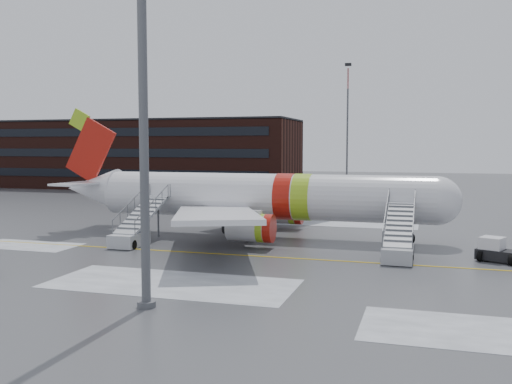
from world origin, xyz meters
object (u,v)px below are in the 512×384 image
(airliner, at_px, (252,197))
(airstair_fwd, at_px, (398,244))
(light_mast_near, at_px, (142,42))
(airstair_aft, at_px, (134,231))
(pushback_tug, at_px, (497,251))

(airliner, relative_size, airstair_fwd, 4.55)
(airstair_fwd, bearing_deg, light_mast_near, -125.93)
(airstair_aft, relative_size, pushback_tug, 2.42)
(airstair_aft, bearing_deg, airliner, 40.52)
(airliner, height_order, airstair_fwd, airliner)
(airliner, bearing_deg, light_mast_near, -86.40)
(airstair_fwd, relative_size, pushback_tug, 2.42)
(airstair_fwd, height_order, light_mast_near, light_mast_near)
(airstair_aft, distance_m, pushback_tug, 26.46)
(airliner, distance_m, airstair_aft, 10.33)
(pushback_tug, relative_size, light_mast_near, 0.13)
(light_mast_near, bearing_deg, airstair_fwd, 54.07)
(airliner, bearing_deg, airstair_aft, -139.48)
(pushback_tug, bearing_deg, airstair_fwd, -168.21)
(airstair_fwd, xyz_separation_m, pushback_tug, (6.37, 1.33, -0.35))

